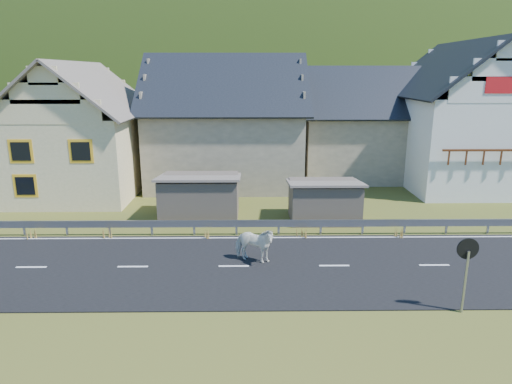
{
  "coord_description": "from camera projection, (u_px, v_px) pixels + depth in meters",
  "views": [
    {
      "loc": [
        0.67,
        -16.74,
        7.49
      ],
      "look_at": [
        0.92,
        2.85,
        2.33
      ],
      "focal_mm": 32.0,
      "sensor_mm": 36.0,
      "label": 1
    }
  ],
  "objects": [
    {
      "name": "house_white",
      "position": [
        464.0,
        110.0,
        30.52
      ],
      "size": [
        8.8,
        10.8,
        9.7
      ],
      "color": "white",
      "rests_on": "ground"
    },
    {
      "name": "horse",
      "position": [
        254.0,
        244.0,
        18.33
      ],
      "size": [
        1.42,
        1.96,
        1.5
      ],
      "primitive_type": "imported",
      "rotation": [
        0.0,
        0.0,
        1.19
      ],
      "color": "silver",
      "rests_on": "road"
    },
    {
      "name": "traffic_mirror",
      "position": [
        467.0,
        258.0,
        14.3
      ],
      "size": [
        0.69,
        0.19,
        2.5
      ],
      "rotation": [
        0.0,
        0.0,
        0.02
      ],
      "color": "#93969B",
      "rests_on": "ground"
    },
    {
      "name": "road",
      "position": [
        234.0,
        267.0,
        18.08
      ],
      "size": [
        60.0,
        7.0,
        0.04
      ],
      "primitive_type": "cube",
      "color": "black",
      "rests_on": "ground"
    },
    {
      "name": "guardrail",
      "position": [
        236.0,
        224.0,
        21.51
      ],
      "size": [
        28.1,
        0.09,
        0.75
      ],
      "color": "#93969B",
      "rests_on": "ground"
    },
    {
      "name": "lane_markings",
      "position": [
        234.0,
        266.0,
        18.08
      ],
      "size": [
        60.0,
        6.6,
        0.01
      ],
      "primitive_type": "cube",
      "color": "silver",
      "rests_on": "road"
    },
    {
      "name": "house_cream",
      "position": [
        80.0,
        124.0,
        28.46
      ],
      "size": [
        7.8,
        9.8,
        8.3
      ],
      "color": "beige",
      "rests_on": "ground"
    },
    {
      "name": "house_stone_b",
      "position": [
        363.0,
        118.0,
        33.56
      ],
      "size": [
        9.8,
        8.8,
        8.1
      ],
      "color": "tan",
      "rests_on": "ground"
    },
    {
      "name": "ground",
      "position": [
        234.0,
        267.0,
        18.09
      ],
      "size": [
        160.0,
        160.0,
        0.0
      ],
      "primitive_type": "plane",
      "color": "#3E4919",
      "rests_on": "ground"
    },
    {
      "name": "shed_right",
      "position": [
        324.0,
        201.0,
        23.69
      ],
      "size": [
        3.8,
        2.9,
        2.2
      ],
      "primitive_type": "cube",
      "color": "brown",
      "rests_on": "ground"
    },
    {
      "name": "conifer_patch",
      "position": [
        43.0,
        78.0,
        122.28
      ],
      "size": [
        76.0,
        50.0,
        28.0
      ],
      "primitive_type": "ellipsoid",
      "color": "black",
      "rests_on": "ground"
    },
    {
      "name": "mountain",
      "position": [
        260.0,
        138.0,
        197.31
      ],
      "size": [
        440.0,
        280.0,
        260.0
      ],
      "primitive_type": "ellipsoid",
      "color": "#1E300B",
      "rests_on": "ground"
    },
    {
      "name": "shed_left",
      "position": [
        200.0,
        197.0,
        24.07
      ],
      "size": [
        4.3,
        3.3,
        2.4
      ],
      "primitive_type": "cube",
      "color": "brown",
      "rests_on": "ground"
    },
    {
      "name": "house_stone_a",
      "position": [
        226.0,
        115.0,
        31.4
      ],
      "size": [
        10.8,
        9.8,
        8.9
      ],
      "color": "tan",
      "rests_on": "ground"
    }
  ]
}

